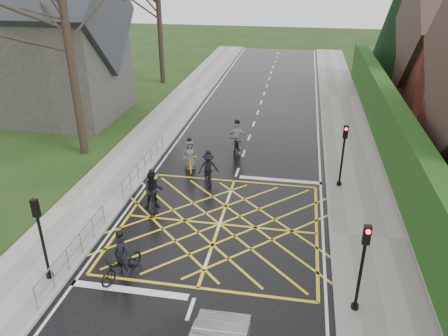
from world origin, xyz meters
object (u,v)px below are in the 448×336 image
(cyclist_rear, at_px, (122,262))
(cyclist_front, at_px, (237,141))
(cyclist_lead, at_px, (190,158))
(cyclist_mid, at_px, (208,171))
(cyclist_back, at_px, (153,194))

(cyclist_rear, relative_size, cyclist_front, 0.98)
(cyclist_front, distance_m, cyclist_lead, 3.22)
(cyclist_rear, bearing_deg, cyclist_front, 100.81)
(cyclist_front, bearing_deg, cyclist_lead, -132.08)
(cyclist_mid, bearing_deg, cyclist_lead, 111.81)
(cyclist_back, height_order, cyclist_mid, cyclist_back)
(cyclist_mid, bearing_deg, cyclist_back, -144.24)
(cyclist_lead, bearing_deg, cyclist_rear, -111.77)
(cyclist_rear, height_order, cyclist_back, cyclist_back)
(cyclist_back, height_order, cyclist_lead, cyclist_back)
(cyclist_rear, bearing_deg, cyclist_mid, 101.44)
(cyclist_back, distance_m, cyclist_front, 7.19)
(cyclist_rear, xyz_separation_m, cyclist_back, (-0.38, 4.57, 0.13))
(cyclist_back, distance_m, cyclist_mid, 3.47)
(cyclist_back, height_order, cyclist_front, cyclist_front)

